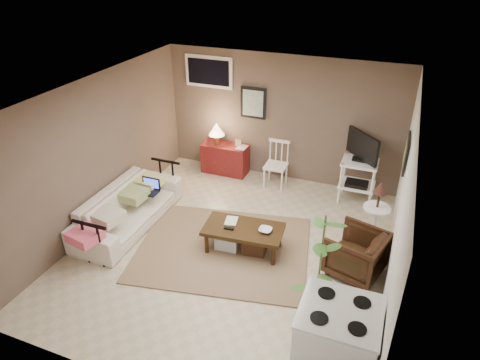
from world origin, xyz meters
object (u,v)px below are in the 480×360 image
at_px(spindle_chair, 276,166).
at_px(potted_plant, 320,270).
at_px(stove, 335,347).
at_px(armchair, 356,251).
at_px(tv_stand, 359,166).
at_px(side_table, 377,206).
at_px(red_console, 224,156).
at_px(coffee_table, 243,237).
at_px(sofa, 127,202).

distance_m(spindle_chair, potted_plant, 3.50).
height_order(potted_plant, stove, potted_plant).
xyz_separation_m(armchair, potted_plant, (-0.31, -1.16, 0.51)).
bearing_deg(tv_stand, stove, -85.70).
bearing_deg(side_table, red_console, 156.40).
relative_size(spindle_chair, potted_plant, 0.54).
bearing_deg(side_table, coffee_table, -153.11).
distance_m(side_table, potted_plant, 2.03).
bearing_deg(spindle_chair, coffee_table, -86.39).
distance_m(red_console, armchair, 3.58).
bearing_deg(sofa, armchair, -87.81).
xyz_separation_m(coffee_table, potted_plant, (1.32, -1.05, 0.62)).
bearing_deg(tv_stand, armchair, -82.55).
bearing_deg(armchair, coffee_table, -69.77).
relative_size(coffee_table, spindle_chair, 1.38).
bearing_deg(coffee_table, red_console, 119.24).
height_order(sofa, side_table, side_table).
bearing_deg(stove, coffee_table, 134.07).
xyz_separation_m(sofa, red_console, (0.73, 2.26, -0.05)).
height_order(coffee_table, potted_plant, potted_plant).
bearing_deg(potted_plant, coffee_table, 141.43).
xyz_separation_m(red_console, potted_plant, (2.57, -3.29, 0.51)).
relative_size(coffee_table, stove, 1.19).
relative_size(side_table, potted_plant, 0.66).
relative_size(red_console, stove, 1.02).
relative_size(sofa, stove, 2.08).
distance_m(coffee_table, side_table, 2.05).
bearing_deg(coffee_table, potted_plant, -38.57).
height_order(spindle_chair, stove, stove).
bearing_deg(red_console, stove, -53.62).
height_order(tv_stand, armchair, tv_stand).
distance_m(coffee_table, sofa, 1.99).
relative_size(sofa, side_table, 1.99).
xyz_separation_m(coffee_table, red_console, (-1.25, 2.23, 0.12)).
distance_m(red_console, stove, 4.90).
relative_size(coffee_table, potted_plant, 0.74).
relative_size(red_console, side_table, 0.98).
bearing_deg(tv_stand, sofa, -147.78).
relative_size(spindle_chair, armchair, 1.22).
bearing_deg(armchair, tv_stand, -156.26).
relative_size(tv_stand, stove, 1.27).
distance_m(coffee_table, spindle_chair, 2.11).
distance_m(sofa, side_table, 3.90).
bearing_deg(spindle_chair, sofa, -131.15).
bearing_deg(stove, side_table, 87.08).
xyz_separation_m(spindle_chair, potted_plant, (1.45, -3.15, 0.46)).
bearing_deg(side_table, sofa, -166.11).
bearing_deg(potted_plant, red_console, 128.03).
xyz_separation_m(tv_stand, potted_plant, (-0.05, -3.14, 0.18)).
xyz_separation_m(spindle_chair, tv_stand, (1.50, -0.01, 0.28)).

